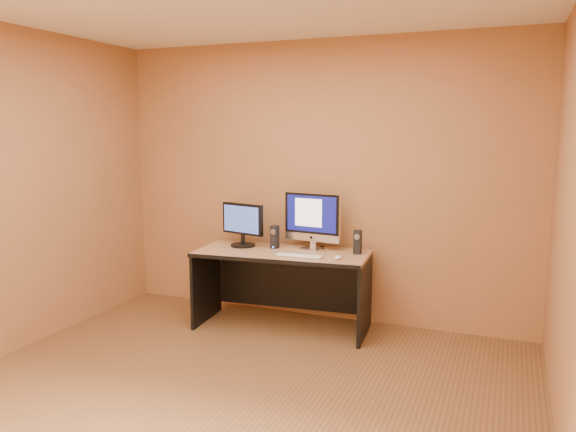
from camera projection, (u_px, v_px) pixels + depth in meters
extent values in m
plane|color=brown|center=(218.00, 409.00, 3.62)|extent=(4.00, 4.00, 0.00)
cube|color=#B0B0B4|center=(299.00, 256.00, 4.79)|extent=(0.42, 0.13, 0.02)
ellipsoid|color=white|center=(338.00, 257.00, 4.70)|extent=(0.06, 0.10, 0.03)
cylinder|color=black|center=(323.00, 248.00, 5.14)|extent=(0.10, 0.19, 0.01)
cylinder|color=black|center=(318.00, 247.00, 5.16)|extent=(0.07, 0.16, 0.01)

